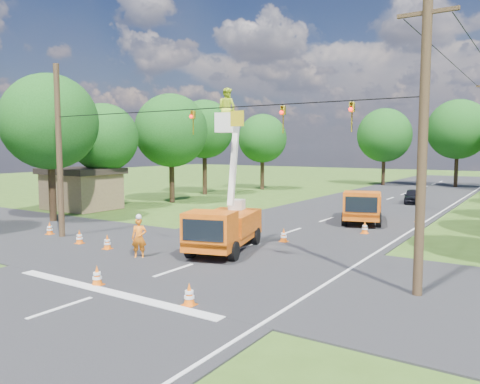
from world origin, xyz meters
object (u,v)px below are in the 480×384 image
Objects in this scene: pole_right_near at (423,135)px; shed at (82,188)px; second_truck at (362,205)px; traffic_cone_1 at (189,295)px; traffic_cone_5 at (79,237)px; tree_left_b at (50,122)px; tree_far_a at (384,135)px; traffic_cone_0 at (97,276)px; traffic_cone_3 at (365,228)px; tree_far_b at (458,129)px; ground_worker at (139,238)px; tree_left_f at (262,139)px; traffic_cone_2 at (284,235)px; tree_left_c at (104,138)px; pole_left at (59,152)px; traffic_cone_4 at (107,242)px; distant_car at (413,196)px; traffic_cone_7 at (418,217)px; bucket_truck at (224,216)px; traffic_cone_6 at (50,228)px; tree_left_e at (204,129)px; tree_left_d at (171,131)px.

pole_right_near is 1.82× the size of shed.
second_truck is 18.03m from traffic_cone_1.
traffic_cone_5 is 10.10m from tree_left_b.
tree_far_a is (-13.50, 43.00, 1.08)m from pole_right_near.
shed is at bearing 142.97° from traffic_cone_0.
second_truck reaches higher than traffic_cone_3.
shed is 0.53× the size of tree_far_b.
ground_worker is 0.21× the size of tree_left_f.
traffic_cone_0 is 1.00× the size of traffic_cone_2.
tree_left_b reaches higher than tree_left_c.
pole_left is (-2.28, 0.68, 4.14)m from traffic_cone_5.
traffic_cone_4 is 0.08× the size of tree_left_f.
shed is (-20.56, -17.55, 1.00)m from distant_car.
traffic_cone_2 is 12.39m from pole_left.
tree_left_f reaches higher than traffic_cone_7.
traffic_cone_3 and traffic_cone_7 have the same top height.
traffic_cone_0 is (-3.51, -30.42, -0.26)m from distant_car.
bucket_truck is 7.50m from traffic_cone_1.
pole_right_near is at bearing 3.33° from traffic_cone_4.
pole_right_near is at bearing 40.84° from traffic_cone_1.
shed is 0.68× the size of tree_left_c.
pole_right_near is at bearing -0.05° from traffic_cone_6.
traffic_cone_6 is (-10.26, -1.83, -1.28)m from bucket_truck.
tree_left_e is at bearing -119.33° from tree_far_a.
bucket_truck is at bearing 15.74° from ground_worker.
traffic_cone_0 is at bearing -37.03° from shed.
tree_far_a is (2.22, 43.68, 5.83)m from traffic_cone_5.
pole_right_near is 37.99m from tree_left_f.
traffic_cone_2 is 0.07× the size of tree_far_a.
distant_car is at bearing 64.73° from pole_left.
pole_right_near is at bearing -89.60° from distant_car.
traffic_cone_2 is 0.08× the size of tree_left_d.
traffic_cone_2 is at bearing -121.19° from traffic_cone_3.
tree_left_c is 0.78× the size of tree_far_b.
bucket_truck is 0.80× the size of tree_left_d.
shed is at bearing 177.93° from second_truck.
tree_far_a reaches higher than traffic_cone_7.
bucket_truck is 14.97m from tree_left_b.
traffic_cone_5 is 0.13× the size of shed.
ground_worker is at bearing -97.04° from tree_far_b.
traffic_cone_7 is (2.18, 20.05, 0.00)m from traffic_cone_1.
bucket_truck reaches higher than traffic_cone_0.
tree_far_a is (13.00, 35.00, 4.57)m from shed.
tree_left_d reaches higher than traffic_cone_3.
second_truck is at bearing 61.18° from bucket_truck.
traffic_cone_4 is 1.00× the size of traffic_cone_7.
second_truck is 18.08m from tree_left_d.
traffic_cone_1 is at bearing -62.86° from tree_left_f.
pole_left reaches higher than traffic_cone_5.
tree_far_a reaches higher than traffic_cone_2.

